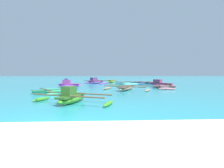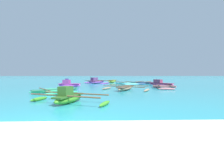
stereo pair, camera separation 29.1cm
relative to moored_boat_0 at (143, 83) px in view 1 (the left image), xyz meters
The scene contains 12 objects.
ground_plane 21.27m from the moored_boat_0, 110.94° to the right, with size 240.00×240.00×0.00m.
moored_boat_0 is the anchor object (origin of this frame).
moored_boat_1 14.65m from the moored_boat_0, 133.20° to the right, with size 3.98×4.10×0.34m.
moored_boat_2 11.60m from the moored_boat_0, 152.03° to the right, with size 2.80×1.18×0.84m.
moored_boat_3 10.14m from the moored_boat_0, 113.21° to the right, with size 4.59×3.65×0.44m.
moored_boat_4 6.00m from the moored_boat_0, 143.16° to the left, with size 2.00×2.85×0.46m.
moored_boat_5 2.96m from the moored_boat_0, 167.04° to the right, with size 3.55×4.54×0.36m.
moored_boat_6 17.28m from the moored_boat_0, 116.54° to the right, with size 4.38×2.68×0.89m.
moored_boat_7 7.49m from the moored_boat_0, 87.15° to the right, with size 2.61×4.10×0.34m.
moored_boat_8 12.56m from the moored_boat_0, behind, with size 1.84×3.67×0.75m.
moored_boat_9 7.55m from the moored_boat_0, behind, with size 4.30×4.09×0.97m.
moored_boat_10 4.22m from the moored_boat_0, 73.58° to the right, with size 2.76×3.30×0.81m.
Camera 1 is at (1.59, -3.34, 1.50)m, focal length 24.00 mm.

